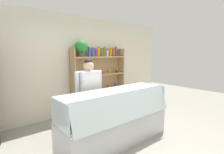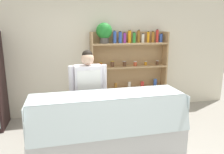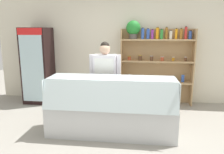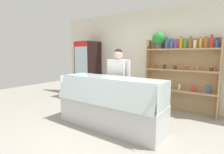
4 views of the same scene
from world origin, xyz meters
name	(u,v)px [view 1 (image 1 of 4)]	position (x,y,z in m)	size (l,w,h in m)	color
ground_plane	(126,142)	(0.00, 0.00, 0.00)	(12.00, 12.00, 0.00)	gray
back_wall	(73,66)	(0.00, 2.13, 1.35)	(6.80, 0.10, 2.70)	silver
shelving_unit	(95,70)	(0.62, 1.93, 1.20)	(1.74, 0.34, 2.02)	tan
deli_display_case	(115,126)	(-0.16, 0.14, 0.31)	(2.20, 0.75, 1.01)	silver
shop_clerk	(89,91)	(-0.35, 0.74, 0.93)	(0.63, 0.25, 1.58)	#383D51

